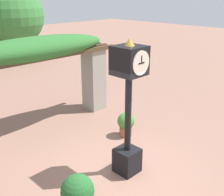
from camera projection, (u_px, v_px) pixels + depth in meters
ground_plane at (122, 172)px, 6.66m from camera, size 60.00×60.00×0.00m
pedestal_clock at (128, 103)px, 6.09m from camera, size 0.61×0.65×3.14m
pergola at (37, 62)px, 8.20m from camera, size 5.61×1.23×2.83m
potted_plant_near_left at (126, 123)px, 8.23m from camera, size 0.50×0.50×0.72m
potted_plant_near_right at (78, 193)px, 5.30m from camera, size 0.65×0.65×0.81m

